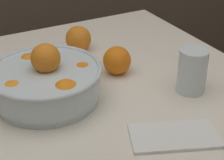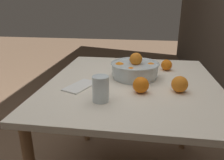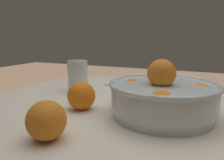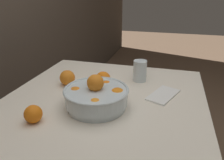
{
  "view_description": "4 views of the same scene",
  "coord_description": "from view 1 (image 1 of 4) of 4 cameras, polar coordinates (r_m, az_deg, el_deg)",
  "views": [
    {
      "loc": [
        -0.31,
        -0.8,
        1.3
      ],
      "look_at": [
        0.07,
        -0.08,
        0.84
      ],
      "focal_mm": 60.0,
      "sensor_mm": 36.0,
      "label": 1
    },
    {
      "loc": [
        1.2,
        0.05,
        1.21
      ],
      "look_at": [
        0.15,
        -0.1,
        0.83
      ],
      "focal_mm": 35.0,
      "sensor_mm": 36.0,
      "label": 2
    },
    {
      "loc": [
        -0.17,
        0.58,
        0.98
      ],
      "look_at": [
        0.12,
        -0.07,
        0.84
      ],
      "focal_mm": 35.0,
      "sensor_mm": 36.0,
      "label": 3
    },
    {
      "loc": [
        -0.89,
        -0.29,
        1.27
      ],
      "look_at": [
        0.08,
        -0.02,
        0.85
      ],
      "focal_mm": 35.0,
      "sensor_mm": 36.0,
      "label": 4
    }
  ],
  "objects": [
    {
      "name": "orange_loose_front",
      "position": [
        1.23,
        -5.15,
        6.29
      ],
      "size": [
        0.08,
        0.08,
        0.08
      ],
      "primitive_type": "sphere",
      "color": "orange",
      "rests_on": "dining_table"
    },
    {
      "name": "napkin",
      "position": [
        0.86,
        9.44,
        -8.43
      ],
      "size": [
        0.22,
        0.17,
        0.01
      ],
      "primitive_type": "cube",
      "rotation": [
        0.0,
        0.0,
        -0.38
      ],
      "color": "white",
      "rests_on": "dining_table"
    },
    {
      "name": "juice_glass",
      "position": [
        1.02,
        12.08,
        1.03
      ],
      "size": [
        0.08,
        0.08,
        0.12
      ],
      "color": "#F4A314",
      "rests_on": "dining_table"
    },
    {
      "name": "orange_loose_aside",
      "position": [
        1.09,
        0.76,
        3.01
      ],
      "size": [
        0.08,
        0.08,
        0.08
      ],
      "primitive_type": "sphere",
      "color": "orange",
      "rests_on": "dining_table"
    },
    {
      "name": "dining_table",
      "position": [
        1.06,
        -5.61,
        -6.23
      ],
      "size": [
        1.06,
        0.97,
        0.77
      ],
      "color": "beige",
      "rests_on": "ground_plane"
    },
    {
      "name": "fruit_bowl",
      "position": [
        0.97,
        -9.92,
        -0.24
      ],
      "size": [
        0.29,
        0.29,
        0.15
      ],
      "color": "silver",
      "rests_on": "dining_table"
    }
  ]
}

